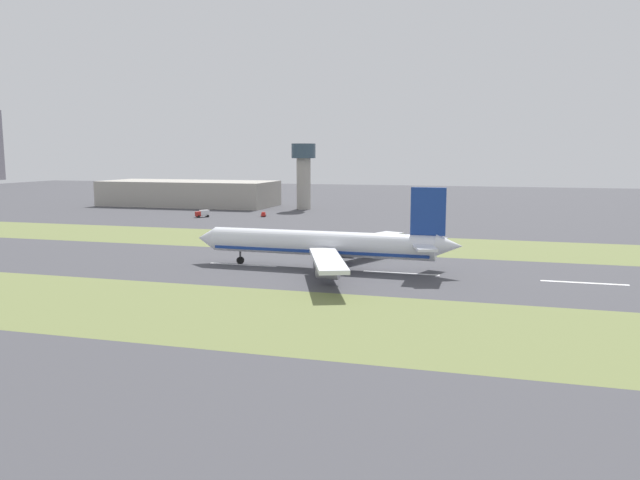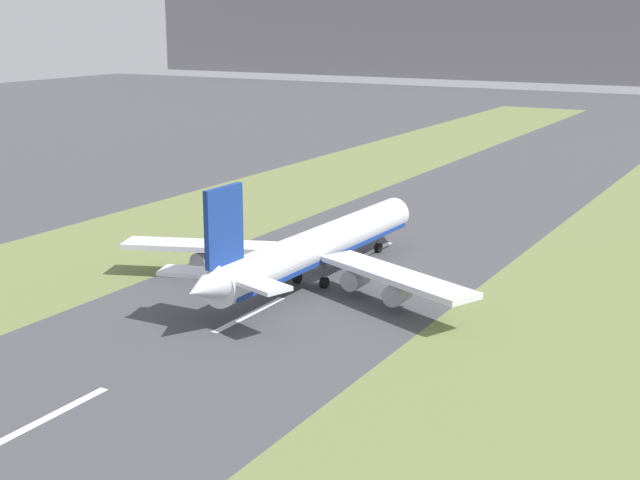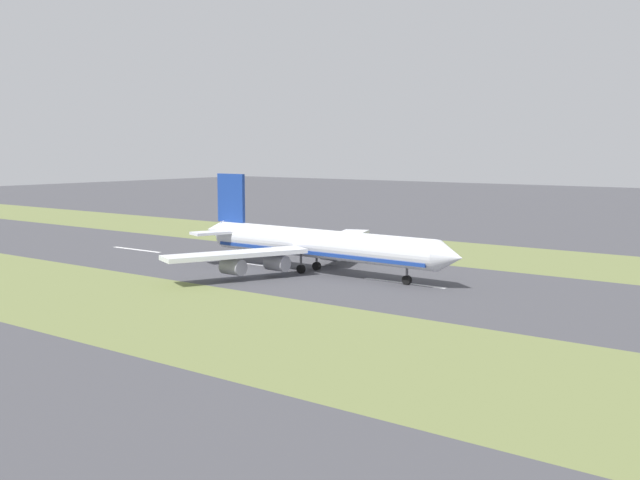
{
  "view_description": "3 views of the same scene",
  "coord_description": "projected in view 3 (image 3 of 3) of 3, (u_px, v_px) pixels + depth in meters",
  "views": [
    {
      "loc": [
        -143.49,
        -41.28,
        27.97
      ],
      "look_at": [
        0.68,
        0.06,
        7.0
      ],
      "focal_mm": 35.0,
      "sensor_mm": 36.0,
      "label": 1
    },
    {
      "loc": [
        70.12,
        -123.79,
        42.89
      ],
      "look_at": [
        0.68,
        0.06,
        7.0
      ],
      "focal_mm": 50.0,
      "sensor_mm": 36.0,
      "label": 2
    },
    {
      "loc": [
        123.53,
        93.38,
        25.84
      ],
      "look_at": [
        0.68,
        0.06,
        7.0
      ],
      "focal_mm": 42.0,
      "sensor_mm": 36.0,
      "label": 3
    }
  ],
  "objects": [
    {
      "name": "centreline_dash_mid",
      "position": [
        251.0,
        264.0,
        168.82
      ],
      "size": [
        1.2,
        18.0,
        0.01
      ],
      "primitive_type": "cube",
      "color": "silver",
      "rests_on": "ground"
    },
    {
      "name": "ground_plane",
      "position": [
        322.0,
        273.0,
        156.85
      ],
      "size": [
        800.0,
        800.0,
        0.0
      ],
      "primitive_type": "plane",
      "color": "#424247"
    },
    {
      "name": "airplane_main_jet",
      "position": [
        313.0,
        244.0,
        156.73
      ],
      "size": [
        64.12,
        67.12,
        20.2
      ],
      "color": "silver",
      "rests_on": "ground"
    },
    {
      "name": "centreline_dash_far",
      "position": [
        404.0,
        283.0,
        144.8
      ],
      "size": [
        1.2,
        18.0,
        0.01
      ],
      "primitive_type": "cube",
      "color": "silver",
      "rests_on": "ground"
    },
    {
      "name": "grass_median_west",
      "position": [
        427.0,
        250.0,
        192.42
      ],
      "size": [
        40.0,
        600.0,
        0.01
      ],
      "primitive_type": "cube",
      "color": "olive",
      "rests_on": "ground"
    },
    {
      "name": "centreline_dash_near",
      "position": [
        137.0,
        250.0,
        192.83
      ],
      "size": [
        1.2,
        18.0,
        0.01
      ],
      "primitive_type": "cube",
      "color": "silver",
      "rests_on": "ground"
    },
    {
      "name": "grass_median_east",
      "position": [
        155.0,
        309.0,
        121.28
      ],
      "size": [
        40.0,
        600.0,
        0.01
      ],
      "primitive_type": "cube",
      "color": "olive",
      "rests_on": "ground"
    }
  ]
}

